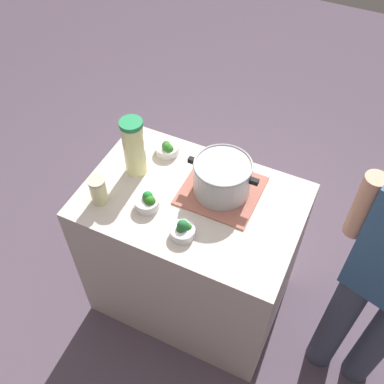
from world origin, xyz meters
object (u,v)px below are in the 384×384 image
(lemonade_pitcher, at_px, (134,147))
(broccoli_bowl_front, at_px, (167,149))
(cooking_pot, at_px, (222,177))
(mason_jar, at_px, (98,190))
(broccoli_bowl_center, at_px, (148,202))
(broccoli_bowl_back, at_px, (183,230))

(lemonade_pitcher, relative_size, broccoli_bowl_front, 2.59)
(cooking_pot, bearing_deg, broccoli_bowl_front, 161.01)
(cooking_pot, height_order, mason_jar, cooking_pot)
(cooking_pot, bearing_deg, mason_jar, -149.00)
(cooking_pot, distance_m, broccoli_bowl_center, 0.35)
(broccoli_bowl_front, bearing_deg, mason_jar, -108.54)
(lemonade_pitcher, relative_size, mason_jar, 2.24)
(lemonade_pitcher, distance_m, broccoli_bowl_back, 0.46)
(cooking_pot, xyz_separation_m, mason_jar, (-0.48, -0.29, -0.03))
(cooking_pot, bearing_deg, lemonade_pitcher, -172.99)
(broccoli_bowl_front, distance_m, broccoli_bowl_center, 0.35)
(lemonade_pitcher, bearing_deg, cooking_pot, 7.01)
(broccoli_bowl_front, bearing_deg, broccoli_bowl_center, -76.97)
(broccoli_bowl_front, height_order, broccoli_bowl_back, broccoli_bowl_back)
(mason_jar, distance_m, broccoli_bowl_front, 0.43)
(broccoli_bowl_front, xyz_separation_m, broccoli_bowl_back, (0.29, -0.42, 0.00))
(cooking_pot, distance_m, broccoli_bowl_back, 0.31)
(mason_jar, relative_size, broccoli_bowl_front, 1.16)
(lemonade_pitcher, xyz_separation_m, mason_jar, (-0.06, -0.24, -0.09))
(broccoli_bowl_front, height_order, broccoli_bowl_center, broccoli_bowl_center)
(lemonade_pitcher, bearing_deg, mason_jar, -103.58)
(cooking_pot, bearing_deg, broccoli_bowl_back, -100.02)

